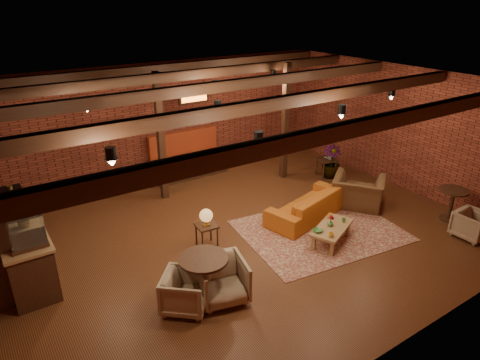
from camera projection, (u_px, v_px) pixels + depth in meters
floor at (240, 234)px, 9.36m from camera, size 10.00×10.00×0.00m
ceiling at (240, 87)px, 8.08m from camera, size 10.00×8.00×0.02m
wall_back at (160, 121)px, 11.78m from camera, size 10.00×0.02×3.20m
wall_front at (406, 258)px, 5.66m from camera, size 10.00×0.02×3.20m
wall_right at (398, 127)px, 11.25m from camera, size 0.02×8.00×3.20m
ceiling_beams at (240, 94)px, 8.13m from camera, size 9.80×6.40×0.22m
ceiling_pipe at (200, 91)px, 9.44m from camera, size 9.60×0.12×0.12m
post_left at (161, 138)px, 10.40m from camera, size 0.16×0.16×3.20m
post_right at (285, 123)px, 11.66m from camera, size 0.16×0.16×3.20m
service_counter at (21, 236)px, 7.73m from camera, size 0.80×2.50×1.60m
plant_counter at (20, 210)px, 7.76m from camera, size 0.35×0.39×0.30m
banquette at (189, 159)px, 12.18m from camera, size 2.10×0.70×1.00m
service_sign at (194, 98)px, 11.09m from camera, size 0.86×0.06×0.30m
ceiling_spotlights at (240, 105)px, 8.22m from camera, size 6.40×4.40×0.28m
rug at (320, 230)px, 9.47m from camera, size 3.67×2.99×0.01m
sofa at (308, 204)px, 9.95m from camera, size 2.39×1.39×0.66m
coffee_table at (331, 228)px, 8.89m from camera, size 1.25×0.97×0.63m
side_table_lamp at (206, 218)px, 8.64m from camera, size 0.45×0.45×0.86m
round_table_left at (204, 272)px, 7.09m from camera, size 0.83×0.83×0.86m
armchair_a at (185, 290)px, 7.00m from camera, size 0.97×0.98×0.73m
armchair_b at (222, 278)px, 7.22m from camera, size 0.95×0.92×0.82m
armchair_right at (359, 187)px, 10.39m from camera, size 1.31×1.40×1.03m
side_table_book at (327, 160)px, 12.13m from camera, size 0.58×0.58×0.56m
round_table_right at (452, 200)px, 9.75m from camera, size 0.65×0.65×0.76m
armchair_far at (472, 224)px, 9.10m from camera, size 0.66×0.62×0.66m
plant_tall at (334, 130)px, 11.72m from camera, size 2.00×2.00×2.78m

